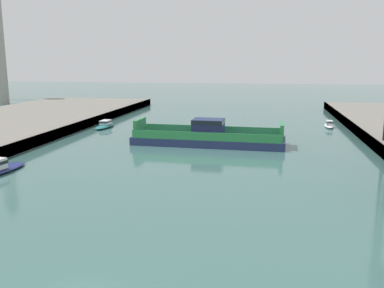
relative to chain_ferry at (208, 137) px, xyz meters
name	(u,v)px	position (x,y,z in m)	size (l,w,h in m)	color
chain_ferry	(208,137)	(0.00, 0.00, 0.00)	(21.23, 6.72, 3.58)	navy
moored_boat_near_right	(329,125)	(18.76, 18.90, -0.63)	(1.62, 4.95, 1.25)	white
moored_boat_mid_left	(105,125)	(-19.92, 11.53, -0.62)	(2.07, 6.55, 1.27)	#237075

